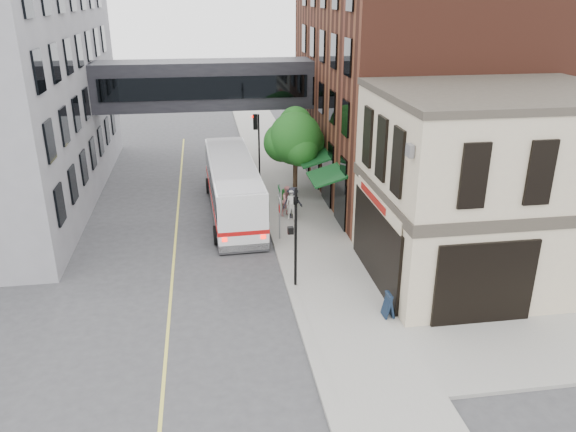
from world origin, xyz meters
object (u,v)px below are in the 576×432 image
object	(u,v)px
pedestrian_a	(292,205)
pedestrian_c	(292,203)
bus	(233,185)
newspaper_box	(288,198)
pedestrian_b	(288,201)
sandwich_board	(388,305)

from	to	relation	value
pedestrian_a	pedestrian_c	bearing A→B (deg)	79.45
bus	newspaper_box	distance (m)	3.44
pedestrian_b	pedestrian_c	bearing A→B (deg)	-92.56
pedestrian_a	newspaper_box	size ratio (longest dim) A/B	1.67
pedestrian_a	pedestrian_c	xyz separation A→B (m)	(0.08, 0.19, 0.04)
pedestrian_b	sandwich_board	world-z (taller)	pedestrian_b
pedestrian_c	newspaper_box	size ratio (longest dim) A/B	1.75
pedestrian_c	pedestrian_a	bearing A→B (deg)	-121.50
bus	pedestrian_a	size ratio (longest dim) A/B	6.75
bus	pedestrian_b	world-z (taller)	bus
bus	sandwich_board	xyz separation A→B (m)	(5.33, -12.48, -1.08)
pedestrian_b	newspaper_box	world-z (taller)	pedestrian_b
pedestrian_b	sandwich_board	distance (m)	11.52
newspaper_box	sandwich_board	size ratio (longest dim) A/B	1.02
pedestrian_a	pedestrian_c	size ratio (longest dim) A/B	0.95
pedestrian_b	pedestrian_c	world-z (taller)	pedestrian_c
pedestrian_b	newspaper_box	xyz separation A→B (m)	(0.21, 1.50, -0.36)
bus	pedestrian_c	world-z (taller)	bus
pedestrian_a	sandwich_board	xyz separation A→B (m)	(2.16, -10.71, -0.36)
sandwich_board	pedestrian_a	bearing A→B (deg)	99.40
pedestrian_c	sandwich_board	distance (m)	11.11
pedestrian_b	bus	bearing A→B (deg)	127.53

